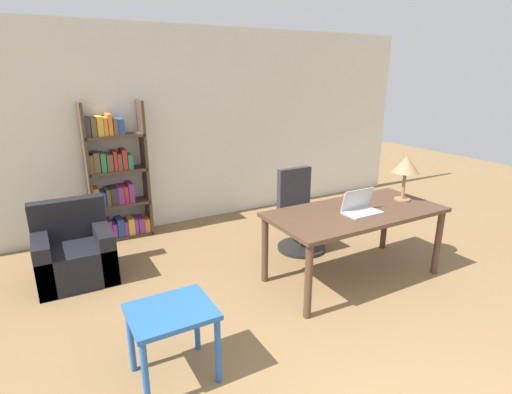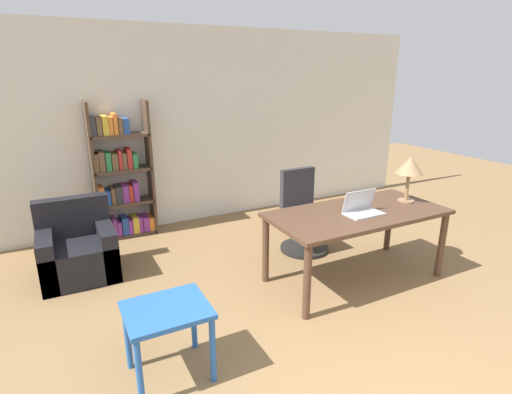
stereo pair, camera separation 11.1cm
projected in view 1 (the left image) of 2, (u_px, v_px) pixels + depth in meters
name	position (u px, v px, depth m)	size (l,w,h in m)	color
wall_back	(172.00, 129.00, 5.48)	(8.00, 0.06, 2.70)	silver
desk	(355.00, 218.00, 4.09)	(1.83, 0.87, 0.75)	#4C3323
laptop	(360.00, 208.00, 3.99)	(0.38, 0.23, 0.24)	#B2B2B7
table_lamp	(406.00, 166.00, 4.29)	(0.29, 0.29, 0.49)	olive
office_chair	(299.00, 216.00, 4.89)	(0.59, 0.59, 0.99)	black
side_table_blue	(172.00, 322.00, 2.76)	(0.57, 0.48, 0.55)	#2356A3
armchair	(74.00, 254.00, 4.19)	(0.75, 0.68, 0.82)	black
bookshelf	(115.00, 181.00, 5.10)	(0.74, 0.28, 1.77)	#4C3828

